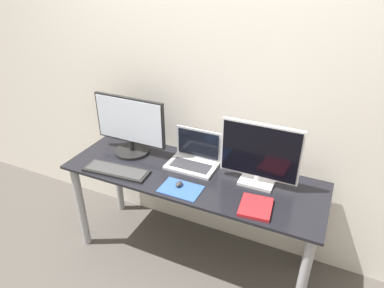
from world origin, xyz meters
name	(u,v)px	position (x,y,z in m)	size (l,w,h in m)	color
ground_plane	(174,283)	(0.00, 0.00, 0.00)	(12.00, 12.00, 0.00)	#4C4742
wall_back	(214,81)	(0.00, 0.64, 1.25)	(7.00, 0.05, 2.50)	silver
desk	(192,191)	(0.00, 0.29, 0.59)	(1.72, 0.58, 0.72)	black
monitor_left	(130,126)	(-0.52, 0.38, 0.93)	(0.54, 0.25, 0.42)	black
monitor_right	(260,155)	(0.41, 0.38, 0.93)	(0.49, 0.15, 0.41)	silver
laptop	(195,156)	(-0.04, 0.42, 0.78)	(0.33, 0.23, 0.23)	silver
keyboard	(116,171)	(-0.47, 0.11, 0.73)	(0.46, 0.18, 0.02)	black
mousepad	(181,189)	(0.01, 0.11, 0.72)	(0.25, 0.17, 0.00)	#2D519E
mouse	(179,184)	(-0.02, 0.13, 0.74)	(0.04, 0.06, 0.03)	#333333
book	(256,207)	(0.47, 0.13, 0.73)	(0.20, 0.22, 0.02)	red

